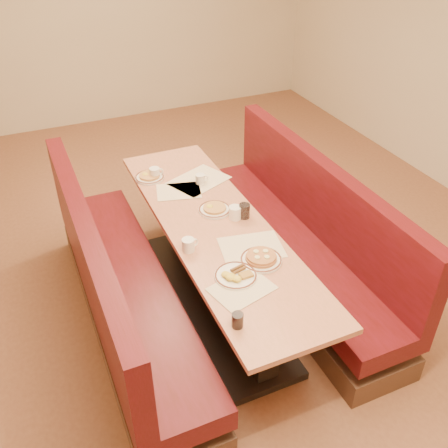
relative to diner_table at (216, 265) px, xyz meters
name	(u,v)px	position (x,y,z in m)	size (l,w,h in m)	color
ground	(216,302)	(0.00, 0.00, -0.37)	(8.00, 8.00, 0.00)	#9E6647
room_envelope	(213,56)	(0.00, 0.00, 1.56)	(6.04, 8.04, 2.82)	beige
diner_table	(216,265)	(0.00, 0.00, 0.00)	(0.70, 2.50, 0.75)	black
booth_left	(120,293)	(-0.73, 0.00, -0.01)	(0.55, 2.50, 1.05)	#4C3326
booth_right	(300,243)	(0.73, 0.00, -0.01)	(0.55, 2.50, 1.05)	#4C3326
placemat_near_left	(242,288)	(-0.12, -0.69, 0.38)	(0.36, 0.27, 0.00)	beige
placemat_near_right	(251,247)	(0.11, -0.35, 0.38)	(0.41, 0.31, 0.00)	beige
placemat_far_left	(179,191)	(-0.09, 0.53, 0.38)	(0.34, 0.26, 0.00)	beige
placemat_far_right	(199,180)	(0.12, 0.63, 0.38)	(0.45, 0.33, 0.00)	beige
pancake_plate	(261,259)	(0.11, -0.50, 0.40)	(0.27, 0.27, 0.06)	white
eggs_plate	(236,275)	(-0.11, -0.58, 0.39)	(0.26, 0.26, 0.05)	white
extra_plate_mid	(214,209)	(0.06, 0.16, 0.39)	(0.24, 0.24, 0.05)	white
extra_plate_far	(149,177)	(-0.24, 0.82, 0.39)	(0.24, 0.24, 0.05)	white
coffee_mug_a	(235,212)	(0.16, 0.01, 0.43)	(0.13, 0.09, 0.10)	white
coffee_mug_b	(189,245)	(-0.28, -0.21, 0.42)	(0.12, 0.08, 0.09)	white
coffee_mug_c	(201,179)	(0.12, 0.58, 0.42)	(0.11, 0.08, 0.08)	white
coffee_mug_d	(155,173)	(-0.19, 0.81, 0.42)	(0.12, 0.08, 0.09)	white
soda_tumbler_near	(238,320)	(-0.27, -0.95, 0.42)	(0.07, 0.07, 0.09)	black
soda_tumbler_mid	(244,211)	(0.23, 0.00, 0.43)	(0.08, 0.08, 0.11)	black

